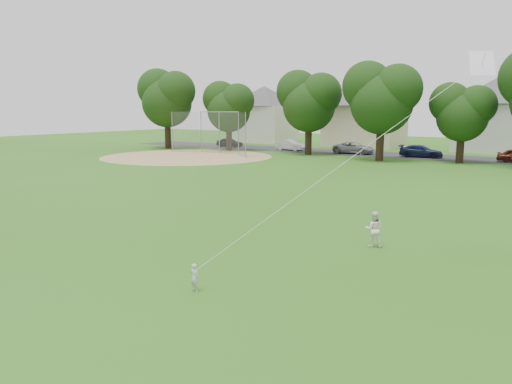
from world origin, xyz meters
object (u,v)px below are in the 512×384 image
Objects in this scene: toddler at (195,277)px; baseball_backstop at (216,133)px; kite at (345,162)px; older_boy at (374,229)px.

baseball_backstop is (-26.31, 33.90, 1.93)m from toddler.
baseball_backstop is at bearing 133.75° from kite.
kite is 1.00× the size of baseball_backstop.
kite reaches higher than older_boy.
toddler is at bearing -130.63° from kite.
toddler is 42.95m from baseball_backstop.
older_boy is 0.12× the size of kite.
older_boy is 4.74m from kite.
baseball_backstop is at bearing -65.27° from older_boy.
toddler is 0.08× the size of kite.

